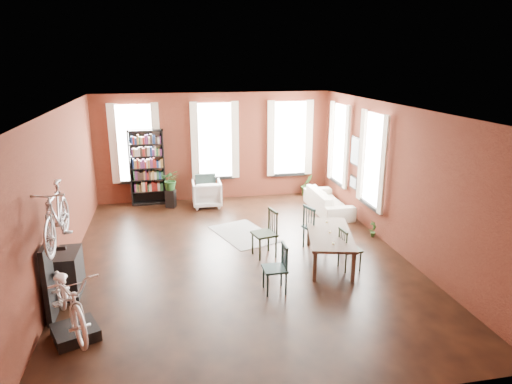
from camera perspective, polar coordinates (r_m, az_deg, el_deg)
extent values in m
plane|color=black|center=(9.97, -2.10, -8.21)|extent=(9.00, 9.00, 0.00)
cube|color=silver|center=(9.12, -2.31, 10.41)|extent=(7.00, 9.00, 0.04)
cube|color=#4A1B12|center=(13.77, -5.16, 5.64)|extent=(7.00, 0.04, 3.20)
cube|color=#4A1B12|center=(5.32, 5.64, -12.28)|extent=(7.00, 0.04, 3.20)
cube|color=#4A1B12|center=(9.55, -23.43, -0.48)|extent=(0.04, 9.00, 3.20)
cube|color=#4A1B12|center=(10.52, 16.99, 1.64)|extent=(0.04, 9.00, 3.20)
cube|color=white|center=(13.66, -14.85, 5.93)|extent=(1.00, 0.04, 2.20)
cube|color=beige|center=(13.59, -14.87, 5.88)|extent=(1.40, 0.06, 2.30)
cube|color=white|center=(13.70, -5.17, 6.44)|extent=(1.00, 0.04, 2.20)
cube|color=beige|center=(13.63, -5.14, 6.39)|extent=(1.40, 0.06, 2.30)
cube|color=white|center=(14.12, 4.21, 6.76)|extent=(1.00, 0.04, 2.20)
cube|color=beige|center=(14.06, 4.29, 6.71)|extent=(1.40, 0.06, 2.30)
cube|color=white|center=(11.33, 14.60, 3.89)|extent=(0.04, 1.00, 2.20)
cube|color=beige|center=(11.30, 14.28, 3.88)|extent=(0.06, 1.40, 2.30)
cube|color=white|center=(13.31, 10.55, 5.93)|extent=(0.04, 1.00, 2.20)
cube|color=beige|center=(13.28, 10.27, 5.93)|extent=(0.06, 1.40, 2.30)
cube|color=black|center=(12.30, 12.37, 5.00)|extent=(0.04, 0.55, 0.75)
cube|color=black|center=(12.49, 12.14, 1.17)|extent=(0.04, 0.45, 0.35)
cube|color=#4F3D2F|center=(9.77, 9.13, -6.86)|extent=(1.31, 2.07, 0.65)
cube|color=#183535|center=(8.45, 2.35, -9.53)|extent=(0.42, 0.42, 0.91)
cube|color=black|center=(9.87, 1.04, -5.22)|extent=(0.57, 0.57, 1.03)
cube|color=#1F2F1B|center=(9.50, 11.66, -7.00)|extent=(0.43, 0.43, 0.86)
cube|color=#1A3A3B|center=(10.33, 7.49, -4.39)|extent=(0.59, 0.59, 1.02)
cube|color=black|center=(13.62, -13.42, 2.99)|extent=(1.00, 0.32, 2.20)
imported|color=white|center=(13.28, -6.18, -0.04)|extent=(0.82, 0.77, 0.84)
imported|color=beige|center=(12.90, 9.05, -0.69)|extent=(0.61, 2.08, 0.81)
cube|color=black|center=(11.23, -1.56, -5.27)|extent=(1.64, 2.05, 0.01)
cube|color=black|center=(7.85, -21.63, -15.99)|extent=(0.82, 0.82, 0.18)
cube|color=black|center=(8.21, -24.49, -10.40)|extent=(0.16, 0.60, 1.30)
cube|color=black|center=(9.08, -22.33, -9.30)|extent=(0.40, 0.80, 0.80)
cube|color=black|center=(13.38, -10.60, -0.81)|extent=(0.33, 0.33, 0.52)
imported|color=#315923|center=(14.40, 6.36, 0.17)|extent=(0.53, 0.75, 0.30)
imported|color=#2A5622|center=(11.41, 14.37, -5.08)|extent=(0.41, 0.45, 0.14)
imported|color=silver|center=(7.39, -22.74, -8.87)|extent=(1.02, 1.20, 1.94)
imported|color=#A5A8AD|center=(7.64, -23.97, -0.35)|extent=(0.47, 1.00, 1.66)
imported|color=#224F1F|center=(13.26, -10.61, 1.24)|extent=(0.59, 0.65, 0.47)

